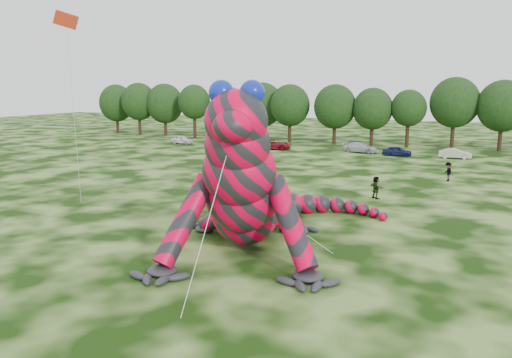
{
  "coord_description": "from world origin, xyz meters",
  "views": [
    {
      "loc": [
        9.66,
        -21.01,
        9.15
      ],
      "look_at": [
        -1.2,
        4.36,
        4.0
      ],
      "focal_mm": 35.0,
      "sensor_mm": 36.0,
      "label": 1
    }
  ],
  "objects": [
    {
      "name": "ground",
      "position": [
        0.0,
        0.0,
        0.0
      ],
      "size": [
        240.0,
        240.0,
        0.0
      ],
      "primitive_type": "plane",
      "color": "#16330A",
      "rests_on": "ground"
    },
    {
      "name": "inflatable_gecko",
      "position": [
        -2.13,
        5.36,
        4.74
      ],
      "size": [
        20.9,
        22.87,
        9.49
      ],
      "primitive_type": null,
      "rotation": [
        0.0,
        0.0,
        0.3
      ],
      "color": "#DE0031",
      "rests_on": "ground"
    },
    {
      "name": "flying_kite",
      "position": [
        -14.5,
        4.65,
        12.38
      ],
      "size": [
        4.18,
        4.63,
        14.36
      ],
      "color": "red",
      "rests_on": "ground"
    },
    {
      "name": "tree_0",
      "position": [
        -54.56,
        59.23,
        4.75
      ],
      "size": [
        6.91,
        6.22,
        9.51
      ],
      "primitive_type": null,
      "color": "black",
      "rests_on": "ground"
    },
    {
      "name": "tree_1",
      "position": [
        -48.36,
        58.05,
        4.9
      ],
      "size": [
        6.74,
        6.07,
        9.81
      ],
      "primitive_type": null,
      "color": "black",
      "rests_on": "ground"
    },
    {
      "name": "tree_2",
      "position": [
        -43.02,
        58.76,
        4.82
      ],
      "size": [
        7.04,
        6.34,
        9.64
      ],
      "primitive_type": null,
      "color": "black",
      "rests_on": "ground"
    },
    {
      "name": "tree_3",
      "position": [
        -35.72,
        57.07,
        4.72
      ],
      "size": [
        5.81,
        5.23,
        9.44
      ],
      "primitive_type": null,
      "color": "black",
      "rests_on": "ground"
    },
    {
      "name": "tree_4",
      "position": [
        -29.64,
        58.71,
        4.53
      ],
      "size": [
        6.22,
        5.6,
        9.06
      ],
      "primitive_type": null,
      "color": "black",
      "rests_on": "ground"
    },
    {
      "name": "tree_5",
      "position": [
        -23.12,
        58.44,
        4.9
      ],
      "size": [
        7.16,
        6.44,
        9.8
      ],
      "primitive_type": null,
      "color": "black",
      "rests_on": "ground"
    },
    {
      "name": "tree_6",
      "position": [
        -17.56,
        56.68,
        4.75
      ],
      "size": [
        6.52,
        5.86,
        9.49
      ],
      "primitive_type": null,
      "color": "black",
      "rests_on": "ground"
    },
    {
      "name": "tree_7",
      "position": [
        -10.08,
        56.8,
        4.74
      ],
      "size": [
        6.68,
        6.01,
        9.48
      ],
      "primitive_type": null,
      "color": "black",
      "rests_on": "ground"
    },
    {
      "name": "tree_8",
      "position": [
        -4.22,
        56.99,
        4.47
      ],
      "size": [
        6.14,
        5.53,
        8.94
      ],
      "primitive_type": null,
      "color": "black",
      "rests_on": "ground"
    },
    {
      "name": "tree_9",
      "position": [
        1.06,
        57.35,
        4.34
      ],
      "size": [
        5.27,
        4.74,
        8.68
      ],
      "primitive_type": null,
      "color": "black",
      "rests_on": "ground"
    },
    {
      "name": "tree_10",
      "position": [
        7.4,
        58.58,
        5.25
      ],
      "size": [
        7.09,
        6.38,
        10.5
      ],
      "primitive_type": null,
      "color": "black",
      "rests_on": "ground"
    },
    {
      "name": "tree_11",
      "position": [
        13.79,
        58.2,
        5.03
      ],
      "size": [
        7.01,
        6.31,
        10.07
      ],
      "primitive_type": null,
      "color": "black",
      "rests_on": "ground"
    },
    {
      "name": "car_0",
      "position": [
        -32.82,
        47.98,
        0.64
      ],
      "size": [
        3.85,
        1.77,
        1.28
      ],
      "primitive_type": "imported",
      "rotation": [
        0.0,
        0.0,
        1.5
      ],
      "color": "white",
      "rests_on": "ground"
    },
    {
      "name": "car_1",
      "position": [
        -22.66,
        49.11,
        0.65
      ],
      "size": [
        4.14,
        2.02,
        1.31
      ],
      "primitive_type": "imported",
      "rotation": [
        0.0,
        0.0,
        1.74
      ],
      "color": "black",
      "rests_on": "ground"
    },
    {
      "name": "car_2",
      "position": [
        -16.59,
        46.89,
        0.72
      ],
      "size": [
        5.53,
        3.19,
        1.45
      ],
      "primitive_type": "imported",
      "rotation": [
        0.0,
        0.0,
        1.73
      ],
      "color": "maroon",
      "rests_on": "ground"
    },
    {
      "name": "car_3",
      "position": [
        -4.23,
        48.63,
        0.69
      ],
      "size": [
        4.96,
        2.43,
        1.39
      ],
      "primitive_type": "imported",
      "rotation": [
        0.0,
        0.0,
        1.47
      ],
      "color": "#B9BEC3",
      "rests_on": "ground"
    },
    {
      "name": "car_4",
      "position": [
        1.02,
        46.89,
        0.65
      ],
      "size": [
        3.93,
        1.83,
        1.3
      ],
      "primitive_type": "imported",
      "rotation": [
        0.0,
        0.0,
        1.65
      ],
      "color": "#121A45",
      "rests_on": "ground"
    },
    {
      "name": "car_5",
      "position": [
        8.2,
        47.33,
        0.65
      ],
      "size": [
        4.0,
        1.57,
        1.3
      ],
      "primitive_type": "imported",
      "rotation": [
        0.0,
        0.0,
        1.62
      ],
      "color": "beige",
      "rests_on": "ground"
    },
    {
      "name": "spectator_1",
      "position": [
        -9.49,
        24.06,
        0.93
      ],
      "size": [
        1.0,
        0.84,
        1.86
      ],
      "primitive_type": "imported",
      "rotation": [
        0.0,
        0.0,
        0.16
      ],
      "color": "gray",
      "rests_on": "ground"
    },
    {
      "name": "spectator_2",
      "position": [
        8.04,
        30.42,
        0.93
      ],
      "size": [
        1.13,
        1.39,
        1.87
      ],
      "primitive_type": "imported",
      "rotation": [
        0.0,
        0.0,
        5.14
      ],
      "color": "gray",
      "rests_on": "ground"
    },
    {
      "name": "spectator_4",
      "position": [
        -15.75,
        34.06,
        0.88
      ],
      "size": [
        0.95,
        0.71,
        1.77
      ],
      "primitive_type": "imported",
      "rotation": [
        0.0,
        0.0,
        2.96
      ],
      "color": "gray",
      "rests_on": "ground"
    },
    {
      "name": "spectator_5",
      "position": [
        2.93,
        19.86,
        0.93
      ],
      "size": [
        1.66,
        1.54,
        1.86
      ],
      "primitive_type": "imported",
      "rotation": [
        0.0,
        0.0,
        2.43
      ],
      "color": "gray",
      "rests_on": "ground"
    },
    {
      "name": "spectator_0",
      "position": [
        -12.86,
        19.91,
        0.83
      ],
      "size": [
        0.72,
        0.71,
        1.67
      ],
      "primitive_type": "imported",
      "rotation": [
        0.0,
        0.0,
        2.39
      ],
      "color": "gray",
      "rests_on": "ground"
    }
  ]
}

